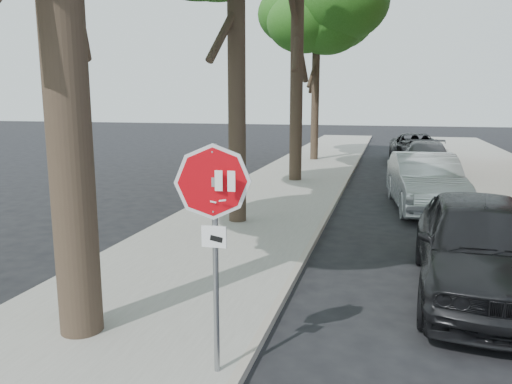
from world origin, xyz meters
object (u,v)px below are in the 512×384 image
at_px(car_d, 415,148).
at_px(car_b, 425,182).
at_px(tree_far, 317,18).
at_px(stop_sign, 214,216).
at_px(car_a, 480,246).
at_px(car_c, 426,160).

bearing_deg(car_d, car_b, -92.86).
height_order(tree_far, car_b, tree_far).
bearing_deg(car_b, stop_sign, -111.83).
distance_m(stop_sign, car_b, 10.75).
distance_m(stop_sign, car_d, 22.33).
distance_m(tree_far, car_b, 13.50).
bearing_deg(stop_sign, car_d, 82.04).
relative_size(stop_sign, car_a, 0.53).
xyz_separation_m(stop_sign, car_a, (3.30, 3.57, -1.11)).
bearing_deg(stop_sign, car_c, 78.77).
xyz_separation_m(car_a, car_b, (-0.44, 6.73, -0.03)).
distance_m(tree_far, car_d, 8.31).
bearing_deg(tree_far, stop_sign, -84.54).
height_order(stop_sign, car_a, stop_sign).
bearing_deg(car_b, car_a, -92.56).
height_order(tree_far, car_a, tree_far).
bearing_deg(stop_sign, car_b, 74.51).
xyz_separation_m(car_c, car_d, (-0.21, 5.46, 0.00)).
height_order(car_a, car_d, car_a).
distance_m(stop_sign, car_a, 4.99).
xyz_separation_m(car_b, car_d, (0.23, 11.78, -0.08)).
bearing_deg(tree_far, car_a, -73.14).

